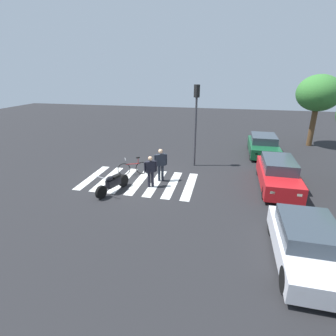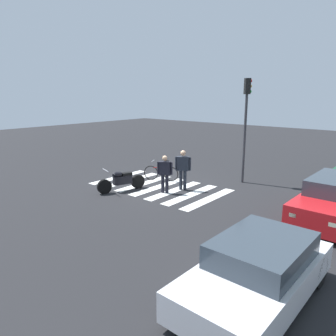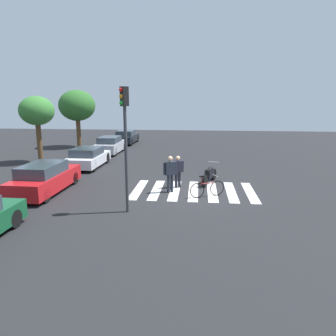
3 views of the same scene
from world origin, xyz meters
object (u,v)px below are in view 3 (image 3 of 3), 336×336
at_px(officer_on_foot, 170,172).
at_px(car_red_convertible, 45,178).
at_px(leaning_bicycle, 207,189).
at_px(car_white_van, 88,157).
at_px(officer_by_motorcycle, 178,170).
at_px(traffic_light_pole, 125,131).
at_px(police_motorcycle, 209,175).
at_px(car_black_suv, 126,137).
at_px(car_silver_sedan, 110,145).

relative_size(officer_on_foot, car_red_convertible, 0.39).
distance_m(leaning_bicycle, officer_on_foot, 1.92).
xyz_separation_m(officer_on_foot, car_white_van, (5.15, 5.84, -0.38)).
distance_m(officer_by_motorcycle, car_red_convertible, 6.37).
bearing_deg(officer_by_motorcycle, officer_on_foot, 160.34).
distance_m(officer_on_foot, traffic_light_pole, 3.83).
xyz_separation_m(police_motorcycle, car_black_suv, (14.36, 7.76, 0.20)).
distance_m(car_black_suv, traffic_light_pole, 19.69).
distance_m(car_white_van, traffic_light_pole, 9.45).
distance_m(officer_by_motorcycle, traffic_light_pole, 4.65).
height_order(car_white_van, car_black_suv, car_black_suv).
height_order(police_motorcycle, officer_on_foot, officer_on_foot).
relative_size(police_motorcycle, car_red_convertible, 0.47).
height_order(officer_on_foot, car_black_suv, officer_on_foot).
relative_size(leaning_bicycle, officer_on_foot, 0.89).
distance_m(car_red_convertible, car_white_van, 5.72).
xyz_separation_m(leaning_bicycle, officer_by_motorcycle, (1.39, 1.43, 0.52)).
height_order(officer_on_foot, car_red_convertible, officer_on_foot).
distance_m(officer_on_foot, car_red_convertible, 5.93).
xyz_separation_m(car_white_van, car_black_suv, (11.06, 0.01, 0.02)).
bearing_deg(traffic_light_pole, car_white_van, 28.94).
relative_size(leaning_bicycle, car_white_van, 0.39).
bearing_deg(police_motorcycle, car_silver_sedan, 41.95).
xyz_separation_m(leaning_bicycle, officer_on_foot, (0.54, 1.73, 0.62)).
distance_m(officer_on_foot, officer_by_motorcycle, 0.91).
bearing_deg(car_white_van, leaning_bicycle, -126.88).
relative_size(car_silver_sedan, traffic_light_pole, 0.83).
distance_m(police_motorcycle, car_white_van, 8.43).
xyz_separation_m(car_white_van, traffic_light_pole, (-7.96, -4.40, 2.55)).
bearing_deg(car_black_suv, car_white_van, -179.93).
height_order(police_motorcycle, car_black_suv, car_black_suv).
distance_m(car_red_convertible, car_black_suv, 16.78).
bearing_deg(car_white_van, officer_on_foot, -131.39).
bearing_deg(car_red_convertible, car_black_suv, -0.14).
bearing_deg(car_red_convertible, traffic_light_pole, -116.66).
relative_size(car_red_convertible, car_black_suv, 1.10).
height_order(leaning_bicycle, car_white_van, car_white_van).
bearing_deg(traffic_light_pole, police_motorcycle, -35.72).
xyz_separation_m(leaning_bicycle, car_red_convertible, (-0.04, 7.63, 0.29)).
xyz_separation_m(police_motorcycle, car_red_convertible, (-2.42, 7.81, 0.23)).
bearing_deg(police_motorcycle, leaning_bicycle, 175.78).
bearing_deg(police_motorcycle, car_black_suv, 28.39).
bearing_deg(officer_by_motorcycle, car_black_suv, 21.85).
xyz_separation_m(officer_by_motorcycle, traffic_light_pole, (-3.67, 1.74, 2.27)).
bearing_deg(leaning_bicycle, car_silver_sedan, 34.58).
relative_size(police_motorcycle, car_black_suv, 0.52).
xyz_separation_m(car_silver_sedan, car_black_suv, (5.68, -0.04, -0.01)).
relative_size(car_red_convertible, traffic_light_pole, 0.94).
bearing_deg(police_motorcycle, car_red_convertible, 107.22).
bearing_deg(car_white_van, officer_by_motorcycle, -124.94).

